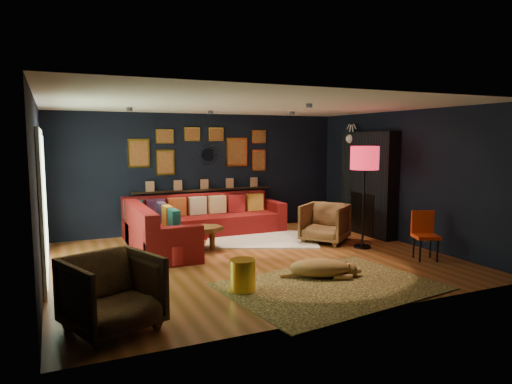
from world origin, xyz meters
name	(u,v)px	position (x,y,z in m)	size (l,w,h in m)	color
floor	(253,259)	(0.00, 0.00, 0.00)	(6.50, 6.50, 0.00)	#95512C
room_walls	(253,166)	(0.00, 0.00, 1.59)	(6.50, 6.50, 6.50)	black
sectional	(189,225)	(-0.61, 1.81, 0.32)	(3.41, 2.69, 0.86)	maroon
ledge	(204,190)	(0.00, 2.68, 0.92)	(3.20, 0.12, 0.04)	black
gallery_wall	(203,150)	(-0.01, 2.72, 1.81)	(3.15, 0.04, 1.02)	gold
sunburst_mirror	(208,155)	(0.10, 2.72, 1.70)	(0.47, 0.16, 0.47)	silver
fireplace	(368,187)	(3.09, 0.90, 1.02)	(0.31, 1.60, 2.20)	black
deer_head	(357,139)	(3.14, 1.40, 2.05)	(0.50, 0.28, 0.45)	white
sliding_door	(43,202)	(-3.22, 0.60, 1.10)	(0.06, 2.80, 2.20)	white
ceiling_spots	(235,110)	(0.00, 0.80, 2.56)	(3.30, 2.50, 0.06)	black
shag_rug	(261,239)	(0.76, 1.30, 0.01)	(2.18, 1.59, 0.03)	white
leopard_rug	(331,286)	(0.40, -1.80, 0.01)	(2.85, 2.03, 0.02)	#AF9248
coffee_table	(202,231)	(-0.60, 0.98, 0.36)	(0.91, 0.74, 0.41)	brown
pouf	(174,253)	(-1.30, 0.25, 0.18)	(0.47, 0.47, 0.30)	maroon
armchair_left	(112,289)	(-2.55, -2.05, 0.45)	(0.88, 0.82, 0.90)	#AB7743
armchair_right	(325,221)	(1.82, 0.59, 0.43)	(0.83, 0.78, 0.85)	#AB7743
gold_stool	(243,276)	(-0.80, -1.47, 0.22)	(0.35, 0.35, 0.44)	gold
orange_chair	(424,231)	(2.67, -1.19, 0.49)	(0.51, 0.51, 0.83)	black
floor_lamp	(365,162)	(2.23, -0.09, 1.63)	(0.53, 0.53, 1.92)	black
dog	(320,264)	(0.47, -1.38, 0.21)	(1.22, 0.60, 0.39)	#9E7744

